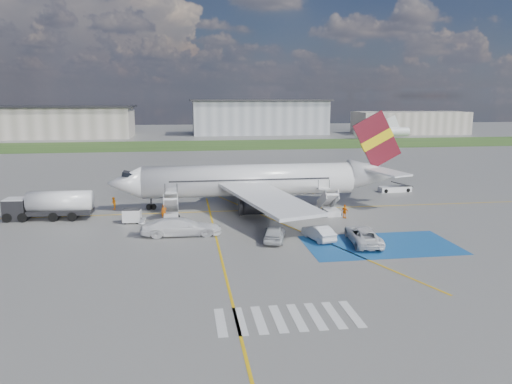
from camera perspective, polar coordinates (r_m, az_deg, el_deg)
ground at (r=49.17m, az=1.33°, el=-5.23°), size 400.00×400.00×0.00m
grass_strip at (r=142.43m, az=-5.15°, el=5.37°), size 400.00×30.00×0.01m
taxiway_line_main at (r=60.65m, az=-0.58°, el=-2.11°), size 120.00×0.20×0.01m
taxiway_line_cross at (r=39.14m, az=-3.49°, el=-9.55°), size 0.20×60.00×0.01m
taxiway_line_diag at (r=60.65m, az=-0.58°, el=-2.11°), size 20.71×56.45×0.01m
staging_box at (r=48.19m, az=14.02°, el=-5.90°), size 14.00×8.00×0.01m
crosswalk at (r=32.26m, az=3.64°, el=-14.18°), size 9.00×4.00×0.01m
terminal_west at (r=182.90m, az=-23.47°, el=7.31°), size 60.00×22.00×10.00m
terminal_centre at (r=183.86m, az=0.38°, el=8.53°), size 48.00×18.00×12.00m
terminal_east at (r=193.53m, az=17.17°, el=7.57°), size 40.00×16.00×8.00m
airliner at (r=62.15m, az=0.54°, el=1.39°), size 36.81×32.95×11.92m
airstairs_fwd at (r=56.79m, az=-9.67°, el=-2.53°), size 1.90×5.20×3.60m
airstairs_aft at (r=59.27m, az=8.51°, el=-1.93°), size 1.90×5.20×3.60m
fuel_tanker at (r=60.65m, az=-22.51°, el=-1.65°), size 9.62×3.25×3.23m
gpu_cart at (r=56.17m, az=-13.99°, el=-2.75°), size 2.01×1.40×1.59m
belt_loader at (r=75.18m, az=15.60°, el=0.32°), size 5.05×2.11×1.49m
car_silver_a at (r=47.86m, az=2.13°, el=-4.70°), size 3.07×5.02×1.60m
car_silver_b at (r=48.62m, az=7.14°, el=-4.61°), size 2.58×4.66×1.46m
van_white_a at (r=48.31m, az=12.16°, el=-4.53°), size 3.12×5.65×2.02m
van_white_b at (r=50.25m, az=-8.59°, el=-3.62°), size 6.05×2.63×2.34m
crew_fwd at (r=57.14m, az=-10.47°, el=-2.24°), size 0.67×0.49×1.70m
crew_nose at (r=63.33m, az=-15.97°, el=-1.26°), size 0.77×0.88×1.56m
crew_aft at (r=57.47m, az=10.12°, el=-2.21°), size 0.87×0.98×1.59m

